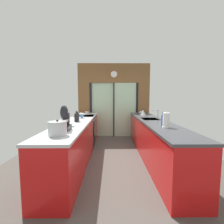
# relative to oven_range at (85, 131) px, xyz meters

# --- Properties ---
(ground_plane) EXTENTS (5.04, 7.60, 0.02)m
(ground_plane) POSITION_rel_oven_range_xyz_m (0.91, -0.65, -0.47)
(ground_plane) COLOR #4C4742
(back_wall_unit) EXTENTS (2.64, 0.12, 2.70)m
(back_wall_unit) POSITION_rel_oven_range_xyz_m (0.91, 1.15, 1.07)
(back_wall_unit) COLOR brown
(back_wall_unit) RESTS_ON ground_plane
(left_counter_run) EXTENTS (0.62, 3.80, 0.92)m
(left_counter_run) POSITION_rel_oven_range_xyz_m (-0.00, -1.12, 0.01)
(left_counter_run) COLOR red
(left_counter_run) RESTS_ON ground_plane
(right_counter_run) EXTENTS (0.62, 3.80, 0.92)m
(right_counter_run) POSITION_rel_oven_range_xyz_m (1.82, -0.95, 0.01)
(right_counter_run) COLOR red
(right_counter_run) RESTS_ON ground_plane
(sink_faucet) EXTENTS (0.19, 0.02, 0.24)m
(sink_faucet) POSITION_rel_oven_range_xyz_m (1.96, -0.70, 0.63)
(sink_faucet) COLOR #B7BABC
(sink_faucet) RESTS_ON right_counter_run
(oven_range) EXTENTS (0.60, 0.60, 0.92)m
(oven_range) POSITION_rel_oven_range_xyz_m (0.00, 0.00, 0.00)
(oven_range) COLOR black
(oven_range) RESTS_ON ground_plane
(mixing_bowl_near) EXTENTS (0.17, 0.17, 0.06)m
(mixing_bowl_near) POSITION_rel_oven_range_xyz_m (0.02, -1.71, 0.50)
(mixing_bowl_near) COLOR silver
(mixing_bowl_near) RESTS_ON left_counter_run
(mixing_bowl_mid) EXTENTS (0.15, 0.15, 0.06)m
(mixing_bowl_mid) POSITION_rel_oven_range_xyz_m (0.02, -0.53, 0.50)
(mixing_bowl_mid) COLOR teal
(mixing_bowl_mid) RESTS_ON left_counter_run
(mixing_bowl_far) EXTENTS (0.16, 0.16, 0.08)m
(mixing_bowl_far) POSITION_rel_oven_range_xyz_m (0.02, 0.44, 0.51)
(mixing_bowl_far) COLOR silver
(mixing_bowl_far) RESTS_ON left_counter_run
(knife_block) EXTENTS (0.08, 0.14, 0.25)m
(knife_block) POSITION_rel_oven_range_xyz_m (0.02, -1.12, 0.56)
(knife_block) COLOR black
(knife_block) RESTS_ON left_counter_run
(stand_mixer) EXTENTS (0.17, 0.27, 0.42)m
(stand_mixer) POSITION_rel_oven_range_xyz_m (0.02, -2.06, 0.63)
(stand_mixer) COLOR black
(stand_mixer) RESTS_ON left_counter_run
(stock_pot) EXTENTS (0.26, 0.26, 0.23)m
(stock_pot) POSITION_rel_oven_range_xyz_m (0.02, -2.40, 0.57)
(stock_pot) COLOR #B7BABC
(stock_pot) RESTS_ON left_counter_run
(kettle) EXTENTS (0.26, 0.18, 0.19)m
(kettle) POSITION_rel_oven_range_xyz_m (1.80, 0.18, 0.55)
(kettle) COLOR #B7BABC
(kettle) RESTS_ON right_counter_run
(soap_bottle) EXTENTS (0.06, 0.06, 0.26)m
(soap_bottle) POSITION_rel_oven_range_xyz_m (1.80, -1.66, 0.58)
(soap_bottle) COLOR #286BB7
(soap_bottle) RESTS_ON right_counter_run
(paper_towel_roll) EXTENTS (0.14, 0.14, 0.30)m
(paper_towel_roll) POSITION_rel_oven_range_xyz_m (1.80, -1.84, 0.60)
(paper_towel_roll) COLOR #B7BABC
(paper_towel_roll) RESTS_ON right_counter_run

